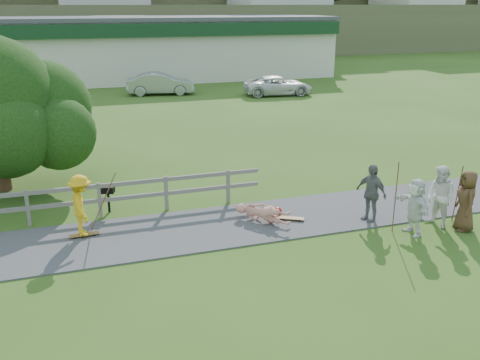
{
  "coord_description": "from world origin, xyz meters",
  "views": [
    {
      "loc": [
        -2.77,
        -12.12,
        6.1
      ],
      "look_at": [
        1.96,
        2.0,
        1.18
      ],
      "focal_mm": 40.0,
      "sensor_mm": 36.0,
      "label": 1
    }
  ],
  "objects_px": {
    "spectator_a": "(440,197)",
    "spectator_d": "(415,207)",
    "spectator_b": "(371,193)",
    "car_white": "(278,86)",
    "car_silver": "(160,84)",
    "skater_rider": "(82,209)",
    "skater_fallen": "(263,213)",
    "bbq": "(109,199)",
    "spectator_c": "(466,201)"
  },
  "relations": [
    {
      "from": "skater_fallen",
      "to": "spectator_c",
      "type": "xyz_separation_m",
      "value": [
        5.23,
        -2.25,
        0.56
      ]
    },
    {
      "from": "spectator_a",
      "to": "spectator_d",
      "type": "height_order",
      "value": "spectator_a"
    },
    {
      "from": "skater_fallen",
      "to": "spectator_a",
      "type": "relative_size",
      "value": 0.94
    },
    {
      "from": "spectator_b",
      "to": "car_silver",
      "type": "xyz_separation_m",
      "value": [
        -1.59,
        24.92,
        -0.1
      ]
    },
    {
      "from": "spectator_c",
      "to": "spectator_b",
      "type": "bearing_deg",
      "value": -103.27
    },
    {
      "from": "spectator_a",
      "to": "spectator_b",
      "type": "bearing_deg",
      "value": -133.93
    },
    {
      "from": "spectator_d",
      "to": "skater_rider",
      "type": "bearing_deg",
      "value": -104.51
    },
    {
      "from": "skater_rider",
      "to": "spectator_b",
      "type": "relative_size",
      "value": 0.97
    },
    {
      "from": "skater_rider",
      "to": "car_silver",
      "type": "xyz_separation_m",
      "value": [
        6.47,
        23.51,
        -0.08
      ]
    },
    {
      "from": "spectator_b",
      "to": "spectator_d",
      "type": "distance_m",
      "value": 1.37
    },
    {
      "from": "skater_fallen",
      "to": "spectator_c",
      "type": "relative_size",
      "value": 0.98
    },
    {
      "from": "skater_rider",
      "to": "spectator_b",
      "type": "xyz_separation_m",
      "value": [
        8.06,
        -1.42,
        0.02
      ]
    },
    {
      "from": "car_silver",
      "to": "car_white",
      "type": "bearing_deg",
      "value": -100.08
    },
    {
      "from": "car_silver",
      "to": "car_white",
      "type": "height_order",
      "value": "car_silver"
    },
    {
      "from": "spectator_a",
      "to": "car_silver",
      "type": "xyz_separation_m",
      "value": [
        -3.21,
        25.94,
        -0.14
      ]
    },
    {
      "from": "skater_fallen",
      "to": "spectator_d",
      "type": "xyz_separation_m",
      "value": [
        3.69,
        -2.03,
        0.49
      ]
    },
    {
      "from": "skater_rider",
      "to": "spectator_a",
      "type": "height_order",
      "value": "spectator_a"
    },
    {
      "from": "bbq",
      "to": "skater_fallen",
      "type": "bearing_deg",
      "value": -9.04
    },
    {
      "from": "spectator_b",
      "to": "car_white",
      "type": "distance_m",
      "value": 22.96
    },
    {
      "from": "skater_rider",
      "to": "spectator_c",
      "type": "height_order",
      "value": "spectator_c"
    },
    {
      "from": "spectator_b",
      "to": "car_silver",
      "type": "height_order",
      "value": "spectator_b"
    },
    {
      "from": "spectator_a",
      "to": "spectator_c",
      "type": "height_order",
      "value": "spectator_a"
    },
    {
      "from": "skater_fallen",
      "to": "spectator_b",
      "type": "xyz_separation_m",
      "value": [
        3.05,
        -0.82,
        0.56
      ]
    },
    {
      "from": "spectator_a",
      "to": "spectator_d",
      "type": "xyz_separation_m",
      "value": [
        -0.99,
        -0.2,
        -0.1
      ]
    },
    {
      "from": "car_silver",
      "to": "spectator_d",
      "type": "bearing_deg",
      "value": -165.29
    },
    {
      "from": "spectator_c",
      "to": "car_white",
      "type": "bearing_deg",
      "value": -169.65
    },
    {
      "from": "spectator_a",
      "to": "spectator_c",
      "type": "bearing_deg",
      "value": 41.11
    },
    {
      "from": "spectator_c",
      "to": "spectator_d",
      "type": "distance_m",
      "value": 1.55
    },
    {
      "from": "skater_fallen",
      "to": "car_white",
      "type": "bearing_deg",
      "value": 27.4
    },
    {
      "from": "spectator_b",
      "to": "skater_fallen",
      "type": "bearing_deg",
      "value": -126.2
    },
    {
      "from": "skater_rider",
      "to": "bbq",
      "type": "bearing_deg",
      "value": -31.02
    },
    {
      "from": "spectator_c",
      "to": "spectator_d",
      "type": "bearing_deg",
      "value": -77.93
    },
    {
      "from": "spectator_b",
      "to": "car_silver",
      "type": "relative_size",
      "value": 0.37
    },
    {
      "from": "spectator_a",
      "to": "car_white",
      "type": "xyz_separation_m",
      "value": [
        4.57,
        23.12,
        -0.24
      ]
    },
    {
      "from": "spectator_d",
      "to": "car_silver",
      "type": "height_order",
      "value": "spectator_d"
    },
    {
      "from": "spectator_b",
      "to": "spectator_d",
      "type": "relative_size",
      "value": 1.08
    },
    {
      "from": "spectator_a",
      "to": "bbq",
      "type": "bearing_deg",
      "value": -127.03
    },
    {
      "from": "skater_rider",
      "to": "bbq",
      "type": "distance_m",
      "value": 1.95
    },
    {
      "from": "spectator_a",
      "to": "car_silver",
      "type": "bearing_deg",
      "value": 175.14
    },
    {
      "from": "skater_rider",
      "to": "skater_fallen",
      "type": "relative_size",
      "value": 0.99
    },
    {
      "from": "skater_rider",
      "to": "spectator_a",
      "type": "bearing_deg",
      "value": -109.01
    },
    {
      "from": "skater_fallen",
      "to": "bbq",
      "type": "bearing_deg",
      "value": 111.87
    },
    {
      "from": "spectator_a",
      "to": "car_white",
      "type": "relative_size",
      "value": 0.38
    },
    {
      "from": "spectator_b",
      "to": "car_white",
      "type": "xyz_separation_m",
      "value": [
        6.19,
        22.1,
        -0.2
      ]
    },
    {
      "from": "spectator_a",
      "to": "spectator_b",
      "type": "distance_m",
      "value": 1.92
    },
    {
      "from": "spectator_d",
      "to": "bbq",
      "type": "xyz_separation_m",
      "value": [
        -7.86,
        4.34,
        -0.38
      ]
    },
    {
      "from": "car_silver",
      "to": "skater_fallen",
      "type": "bearing_deg",
      "value": -173.64
    },
    {
      "from": "skater_fallen",
      "to": "spectator_b",
      "type": "distance_m",
      "value": 3.21
    },
    {
      "from": "skater_rider",
      "to": "skater_fallen",
      "type": "height_order",
      "value": "skater_rider"
    },
    {
      "from": "car_silver",
      "to": "car_white",
      "type": "distance_m",
      "value": 8.27
    }
  ]
}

